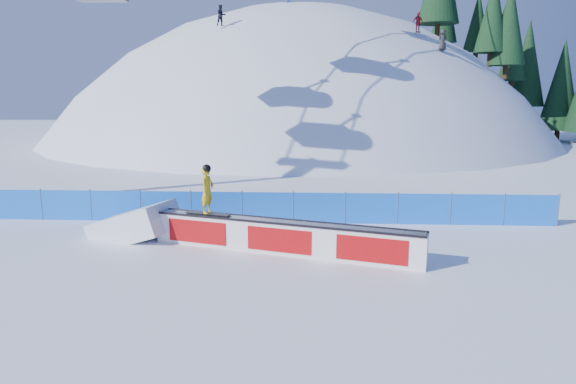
{
  "coord_description": "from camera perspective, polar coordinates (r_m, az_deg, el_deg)",
  "views": [
    {
      "loc": [
        1.77,
        -14.83,
        4.95
      ],
      "look_at": [
        0.89,
        2.47,
        1.61
      ],
      "focal_mm": 32.0,
      "sensor_mm": 36.0,
      "label": 1
    }
  ],
  "objects": [
    {
      "name": "snow_hill",
      "position": [
        61.32,
        1.06,
        -11.06
      ],
      "size": [
        64.0,
        64.0,
        64.0
      ],
      "color": "white",
      "rests_on": "ground"
    },
    {
      "name": "rail_box",
      "position": [
        16.12,
        -0.65,
        -5.04
      ],
      "size": [
        8.63,
        3.21,
        1.06
      ],
      "rotation": [
        0.0,
        0.0,
        -0.3
      ],
      "color": "white",
      "rests_on": "ground"
    },
    {
      "name": "treeline",
      "position": [
        60.69,
        24.87,
        13.58
      ],
      "size": [
        21.77,
        12.3,
        18.31
      ],
      "color": "#322014",
      "rests_on": "ground"
    },
    {
      "name": "snowboarder",
      "position": [
        16.89,
        -8.96,
        0.26
      ],
      "size": [
        1.58,
        0.74,
        1.64
      ],
      "rotation": [
        0.0,
        0.0,
        1.24
      ],
      "color": "black",
      "rests_on": "rail_box"
    },
    {
      "name": "ground",
      "position": [
        15.74,
        -3.73,
        -7.45
      ],
      "size": [
        160.0,
        160.0,
        0.0
      ],
      "primitive_type": "plane",
      "color": "white",
      "rests_on": "ground"
    },
    {
      "name": "safety_fence",
      "position": [
        19.89,
        -2.27,
        -1.72
      ],
      "size": [
        22.05,
        0.05,
        1.3
      ],
      "color": "blue",
      "rests_on": "ground"
    },
    {
      "name": "distant_skiers",
      "position": [
        46.37,
        4.48,
        19.17
      ],
      "size": [
        18.8,
        8.0,
        6.62
      ],
      "color": "black",
      "rests_on": "ground"
    },
    {
      "name": "snow_ramp",
      "position": [
        18.87,
        -16.59,
        -4.77
      ],
      "size": [
        3.3,
        2.58,
        1.81
      ],
      "primitive_type": null,
      "rotation": [
        0.0,
        -0.31,
        -0.3
      ],
      "color": "white",
      "rests_on": "ground"
    }
  ]
}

